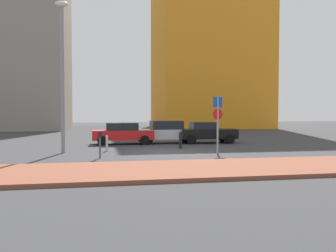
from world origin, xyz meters
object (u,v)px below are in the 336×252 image
(parked_car_black, at_px, (207,132))
(traffic_bollard_mid, at_px, (107,143))
(parked_car_red, at_px, (123,133))
(parking_sign_post, at_px, (218,118))
(traffic_bollard_near, at_px, (180,140))
(street_lamp, at_px, (62,66))
(parked_car_silver, at_px, (167,132))
(parking_meter, at_px, (100,141))

(parked_car_black, distance_m, traffic_bollard_mid, 8.26)
(parked_car_red, relative_size, traffic_bollard_mid, 4.67)
(parked_car_red, relative_size, parking_sign_post, 1.37)
(traffic_bollard_near, height_order, traffic_bollard_mid, traffic_bollard_near)
(parked_car_red, xyz_separation_m, parked_car_black, (5.92, -0.21, -0.01))
(street_lamp, relative_size, traffic_bollard_near, 8.17)
(parked_car_red, xyz_separation_m, parking_sign_post, (4.53, -6.68, 1.13))
(traffic_bollard_near, bearing_deg, parked_car_silver, 91.12)
(parked_car_red, bearing_deg, parking_meter, -102.13)
(parked_car_silver, relative_size, parking_meter, 3.45)
(parking_meter, bearing_deg, traffic_bollard_near, 37.61)
(parked_car_silver, xyz_separation_m, traffic_bollard_mid, (-4.30, -4.55, -0.37))
(parked_car_red, xyz_separation_m, parking_meter, (-1.59, -7.38, 0.06))
(parked_car_black, height_order, traffic_bollard_near, parked_car_black)
(parking_sign_post, distance_m, street_lamp, 8.70)
(parked_car_silver, height_order, traffic_bollard_near, parked_car_silver)
(parking_sign_post, bearing_deg, street_lamp, 167.11)
(parked_car_red, relative_size, parking_meter, 3.22)
(parking_meter, bearing_deg, parked_car_silver, 58.03)
(parked_car_red, height_order, traffic_bollard_mid, parked_car_red)
(parked_car_black, xyz_separation_m, street_lamp, (-9.44, -4.64, 3.91))
(parked_car_black, xyz_separation_m, traffic_bollard_mid, (-7.11, -4.19, -0.32))
(traffic_bollard_mid, bearing_deg, traffic_bollard_near, 9.01)
(parking_meter, distance_m, traffic_bollard_mid, 3.04)
(street_lamp, bearing_deg, traffic_bollard_near, 9.66)
(parking_meter, bearing_deg, parked_car_red, 77.87)
(traffic_bollard_mid, bearing_deg, parking_sign_post, -21.82)
(parked_car_silver, height_order, parking_meter, parked_car_silver)
(street_lamp, bearing_deg, parked_car_black, 26.16)
(parked_car_silver, bearing_deg, parked_car_red, -177.16)
(parked_car_red, height_order, parked_car_black, parked_car_black)
(parking_sign_post, height_order, street_lamp, street_lamp)
(parked_car_black, distance_m, parking_sign_post, 6.72)
(parked_car_silver, height_order, traffic_bollard_mid, parked_car_silver)
(parking_meter, bearing_deg, traffic_bollard_mid, 82.34)
(street_lamp, bearing_deg, traffic_bollard_mid, 10.88)
(parked_car_black, height_order, street_lamp, street_lamp)
(parked_car_silver, bearing_deg, parking_sign_post, -78.33)
(parking_meter, bearing_deg, parked_car_black, 43.70)
(parked_car_black, relative_size, traffic_bollard_mid, 4.58)
(parking_sign_post, distance_m, traffic_bollard_near, 3.56)
(parked_car_black, bearing_deg, parked_car_silver, 172.66)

